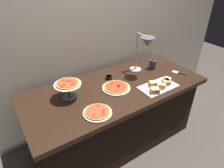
# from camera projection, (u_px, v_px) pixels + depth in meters

# --- Properties ---
(ground_plane) EXTENTS (8.00, 8.00, 0.00)m
(ground_plane) POSITION_uv_depth(u_px,v_px,m) (115.00, 138.00, 2.44)
(ground_plane) COLOR #4C443D
(back_wall) EXTENTS (4.40, 0.04, 2.40)m
(back_wall) POSITION_uv_depth(u_px,v_px,m) (91.00, 33.00, 2.16)
(back_wall) COLOR beige
(back_wall) RESTS_ON ground_plane
(buffet_table) EXTENTS (1.90, 0.84, 0.76)m
(buffet_table) POSITION_uv_depth(u_px,v_px,m) (116.00, 114.00, 2.23)
(buffet_table) COLOR black
(buffet_table) RESTS_ON ground_plane
(heat_lamp) EXTENTS (0.15, 0.30, 0.45)m
(heat_lamp) POSITION_uv_depth(u_px,v_px,m) (145.00, 45.00, 2.08)
(heat_lamp) COLOR #B7BABF
(heat_lamp) RESTS_ON buffet_table
(pizza_plate_front) EXTENTS (0.25, 0.25, 0.03)m
(pizza_plate_front) POSITION_uv_depth(u_px,v_px,m) (97.00, 112.00, 1.67)
(pizza_plate_front) COLOR white
(pizza_plate_front) RESTS_ON buffet_table
(pizza_plate_center) EXTENTS (0.29, 0.29, 0.03)m
(pizza_plate_center) POSITION_uv_depth(u_px,v_px,m) (116.00, 87.00, 2.00)
(pizza_plate_center) COLOR white
(pizza_plate_center) RESTS_ON buffet_table
(pizza_plate_raised_stand) EXTENTS (0.25, 0.25, 0.17)m
(pizza_plate_raised_stand) POSITION_uv_depth(u_px,v_px,m) (68.00, 85.00, 1.80)
(pizza_plate_raised_stand) COLOR #595B60
(pizza_plate_raised_stand) RESTS_ON buffet_table
(sandwich_platter) EXTENTS (0.40, 0.23, 0.06)m
(sandwich_platter) POSITION_uv_depth(u_px,v_px,m) (160.00, 85.00, 2.02)
(sandwich_platter) COLOR white
(sandwich_platter) RESTS_ON buffet_table
(sauce_cup_near) EXTENTS (0.07, 0.07, 0.04)m
(sauce_cup_near) POSITION_uv_depth(u_px,v_px,m) (109.00, 77.00, 2.16)
(sauce_cup_near) COLOR black
(sauce_cup_near) RESTS_ON buffet_table
(utensil_holder) EXTENTS (0.08, 0.08, 0.23)m
(utensil_holder) POSITION_uv_depth(u_px,v_px,m) (152.00, 64.00, 2.35)
(utensil_holder) COLOR #383347
(utensil_holder) RESTS_ON buffet_table
(serving_spatula) EXTENTS (0.08, 0.17, 0.01)m
(serving_spatula) POSITION_uv_depth(u_px,v_px,m) (179.00, 73.00, 2.28)
(serving_spatula) COLOR #B7BABF
(serving_spatula) RESTS_ON buffet_table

